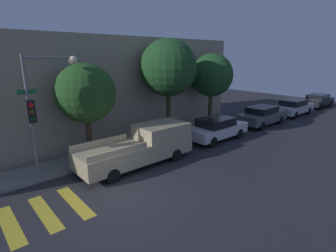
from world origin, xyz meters
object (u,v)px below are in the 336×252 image
at_px(sedan_tail_of_row, 318,100).
at_px(traffic_light_pole, 41,100).
at_px(sedan_far_end, 293,107).
at_px(tree_midblock, 168,68).
at_px(tree_near_corner, 85,94).
at_px(pickup_truck, 142,146).
at_px(sedan_near_corner, 216,128).
at_px(sedan_middle, 262,115).
at_px(tree_far_end, 212,75).

bearing_deg(sedan_tail_of_row, traffic_light_pole, 177.20).
bearing_deg(sedan_far_end, tree_midblock, 171.05).
bearing_deg(tree_near_corner, pickup_truck, -48.89).
bearing_deg(sedan_near_corner, sedan_middle, 0.00).
xyz_separation_m(sedan_far_end, tree_near_corner, (-18.20, 2.04, 2.66)).
xyz_separation_m(sedan_near_corner, sedan_tail_of_row, (16.31, 0.00, -0.03)).
bearing_deg(tree_far_end, tree_near_corner, 180.00).
xyz_separation_m(sedan_near_corner, tree_near_corner, (-7.47, 2.04, 2.66)).
distance_m(sedan_near_corner, tree_far_end, 4.09).
height_order(pickup_truck, tree_near_corner, tree_near_corner).
height_order(traffic_light_pole, sedan_middle, traffic_light_pole).
relative_size(tree_near_corner, tree_midblock, 0.79).
bearing_deg(traffic_light_pole, tree_near_corner, 19.33).
xyz_separation_m(traffic_light_pole, sedan_middle, (15.13, -1.27, -2.68)).
bearing_deg(tree_far_end, sedan_near_corner, -131.14).
distance_m(traffic_light_pole, sedan_tail_of_row, 26.15).
bearing_deg(tree_near_corner, tree_midblock, 0.00).
bearing_deg(sedan_tail_of_row, tree_far_end, 172.00).
xyz_separation_m(sedan_far_end, tree_far_end, (-8.95, 2.04, 3.07)).
bearing_deg(pickup_truck, sedan_far_end, 0.00).
bearing_deg(tree_midblock, sedan_far_end, -8.95).
height_order(traffic_light_pole, pickup_truck, traffic_light_pole).
relative_size(sedan_near_corner, sedan_middle, 0.95).
relative_size(sedan_tail_of_row, tree_far_end, 0.79).
bearing_deg(tree_far_end, traffic_light_pole, -176.15).
xyz_separation_m(pickup_truck, tree_near_corner, (-1.78, 2.04, 2.50)).
distance_m(sedan_far_end, tree_midblock, 13.63).
distance_m(sedan_middle, sedan_far_end, 5.26).
bearing_deg(tree_far_end, tree_midblock, 180.00).
height_order(sedan_tail_of_row, tree_near_corner, tree_near_corner).
relative_size(sedan_near_corner, tree_far_end, 0.79).
relative_size(sedan_near_corner, sedan_far_end, 0.95).
xyz_separation_m(pickup_truck, sedan_near_corner, (5.69, 0.00, -0.16)).
bearing_deg(sedan_tail_of_row, sedan_near_corner, 180.00).
relative_size(traffic_light_pole, sedan_near_corner, 1.23).
relative_size(traffic_light_pole, sedan_middle, 1.18).
xyz_separation_m(sedan_near_corner, sedan_far_end, (10.73, 0.00, -0.01)).
distance_m(tree_midblock, tree_far_end, 4.06).
bearing_deg(traffic_light_pole, pickup_truck, -17.69).
height_order(pickup_truck, sedan_near_corner, pickup_truck).
distance_m(pickup_truck, sedan_tail_of_row, 21.99).
xyz_separation_m(traffic_light_pole, tree_far_end, (11.45, 0.77, 0.37)).
bearing_deg(tree_midblock, sedan_near_corner, -42.44).
bearing_deg(sedan_middle, traffic_light_pole, 175.20).
bearing_deg(traffic_light_pole, tree_midblock, 5.92).
xyz_separation_m(sedan_near_corner, tree_midblock, (-2.23, 2.04, 3.69)).
bearing_deg(sedan_far_end, tree_far_end, 167.15).
relative_size(pickup_truck, sedan_near_corner, 1.36).
relative_size(pickup_truck, tree_far_end, 1.08).
distance_m(sedan_middle, tree_near_corner, 13.36).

